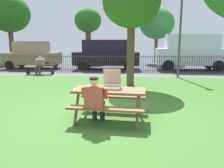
# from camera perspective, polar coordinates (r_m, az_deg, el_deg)

# --- Properties ---
(ground) EXTENTS (28.00, 11.90, 0.02)m
(ground) POSITION_cam_1_polar(r_m,az_deg,el_deg) (8.04, -0.33, -3.20)
(ground) COLOR #42722D
(cobblestone_walkway) EXTENTS (28.00, 1.40, 0.01)m
(cobblestone_walkway) POSITION_cam_1_polar(r_m,az_deg,el_deg) (13.19, 1.54, 2.37)
(cobblestone_walkway) COLOR slate
(street_asphalt) EXTENTS (28.00, 6.01, 0.01)m
(street_asphalt) POSITION_cam_1_polar(r_m,az_deg,el_deg) (16.86, 2.17, 4.22)
(street_asphalt) COLOR #424247
(picnic_table_foreground) EXTENTS (1.93, 1.64, 0.79)m
(picnic_table_foreground) POSITION_cam_1_polar(r_m,az_deg,el_deg) (5.59, -0.67, -3.09)
(picnic_table_foreground) COLOR brown
(picnic_table_foreground) RESTS_ON ground
(pizza_box_open) EXTENTS (0.47, 0.55, 0.49)m
(pizza_box_open) POSITION_cam_1_polar(r_m,az_deg,el_deg) (5.65, -0.11, 0.09)
(pizza_box_open) COLOR tan
(pizza_box_open) RESTS_ON picnic_table_foreground
(pizza_slice_on_table) EXTENTS (0.30, 0.26, 0.02)m
(pizza_slice_on_table) POSITION_cam_1_polar(r_m,az_deg,el_deg) (5.68, -4.24, -1.03)
(pizza_slice_on_table) COLOR #F1D977
(pizza_slice_on_table) RESTS_ON picnic_table_foreground
(adult_at_table) EXTENTS (0.63, 0.62, 1.19)m
(adult_at_table) POSITION_cam_1_polar(r_m,az_deg,el_deg) (5.15, -4.39, -3.65)
(adult_at_table) COLOR #2A2A2A
(adult_at_table) RESTS_ON ground
(iron_fence_streetside) EXTENTS (23.10, 0.03, 1.14)m
(iron_fence_streetside) POSITION_cam_1_polar(r_m,az_deg,el_deg) (13.81, 1.70, 5.19)
(iron_fence_streetside) COLOR #2D2823
(iron_fence_streetside) RESTS_ON ground
(park_bench_left) EXTENTS (1.60, 0.46, 0.85)m
(park_bench_left) POSITION_cam_1_polar(r_m,az_deg,el_deg) (14.04, -18.15, 4.08)
(park_bench_left) COLOR brown
(park_bench_left) RESTS_ON ground
(person_on_park_bench) EXTENTS (0.62, 0.61, 1.19)m
(person_on_park_bench) POSITION_cam_1_polar(r_m,az_deg,el_deg) (14.04, -18.17, 5.07)
(person_on_park_bench) COLOR #3F3F3F
(person_on_park_bench) RESTS_ON ground
(lamp_post_walkway) EXTENTS (0.28, 0.28, 4.71)m
(lamp_post_walkway) POSITION_cam_1_polar(r_m,az_deg,el_deg) (12.69, 17.31, 14.37)
(lamp_post_walkway) COLOR #4C4C51
(lamp_post_walkway) RESTS_ON ground
(tree_midground_left) EXTENTS (2.48, 2.48, 4.75)m
(tree_midground_left) POSITION_cam_1_polar(r_m,az_deg,el_deg) (9.97, 5.06, 20.28)
(tree_midground_left) COLOR brown
(tree_midground_left) RESTS_ON ground
(parked_car_left) EXTENTS (3.92, 1.86, 1.98)m
(parked_car_left) POSITION_cam_1_polar(r_m,az_deg,el_deg) (17.24, -19.92, 7.12)
(parked_car_left) COLOR #998060
(parked_car_left) RESTS_ON ground
(parked_car_center) EXTENTS (4.63, 2.02, 2.08)m
(parked_car_center) POSITION_cam_1_polar(r_m,az_deg,el_deg) (15.81, -1.43, 7.79)
(parked_car_center) COLOR black
(parked_car_center) RESTS_ON ground
(parked_car_right) EXTENTS (4.77, 2.21, 2.46)m
(parked_car_right) POSITION_cam_1_polar(r_m,az_deg,el_deg) (16.28, 19.71, 7.99)
(parked_car_right) COLOR silver
(parked_car_right) RESTS_ON ground
(far_tree_left) EXTENTS (3.89, 3.89, 6.32)m
(far_tree_left) POSITION_cam_1_polar(r_m,az_deg,el_deg) (23.91, -25.11, 16.11)
(far_tree_left) COLOR brown
(far_tree_left) RESTS_ON ground
(far_tree_midleft) EXTENTS (2.47, 2.47, 5.00)m
(far_tree_midleft) POSITION_cam_1_polar(r_m,az_deg,el_deg) (21.30, -6.24, 15.71)
(far_tree_midleft) COLOR brown
(far_tree_midleft) RESTS_ON ground
(far_tree_center) EXTENTS (3.13, 3.13, 4.98)m
(far_tree_center) POSITION_cam_1_polar(r_m,az_deg,el_deg) (21.08, 11.53, 15.05)
(far_tree_center) COLOR brown
(far_tree_center) RESTS_ON ground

